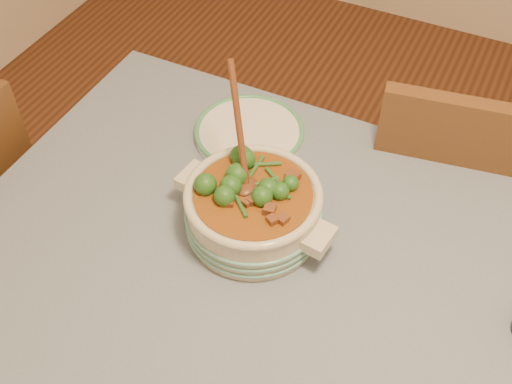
# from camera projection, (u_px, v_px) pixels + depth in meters

# --- Properties ---
(dining_table) EXTENTS (1.68, 1.08, 0.76)m
(dining_table) POSITION_uv_depth(u_px,v_px,m) (340.00, 337.00, 1.29)
(dining_table) COLOR brown
(dining_table) RESTS_ON floor
(stew_casserole) EXTENTS (0.36, 0.31, 0.34)m
(stew_casserole) POSITION_uv_depth(u_px,v_px,m) (253.00, 206.00, 1.32)
(stew_casserole) COLOR beige
(stew_casserole) RESTS_ON dining_table
(white_plate) EXTENTS (0.31, 0.31, 0.02)m
(white_plate) POSITION_uv_depth(u_px,v_px,m) (249.00, 132.00, 1.55)
(white_plate) COLOR silver
(white_plate) RESTS_ON dining_table
(chair_far) EXTENTS (0.50, 0.50, 0.93)m
(chair_far) POSITION_uv_depth(u_px,v_px,m) (450.00, 194.00, 1.74)
(chair_far) COLOR brown
(chair_far) RESTS_ON floor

